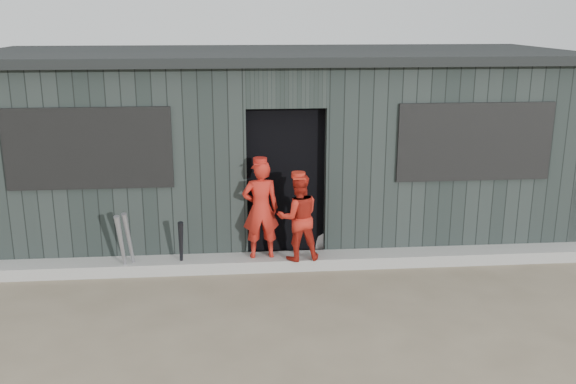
{
  "coord_description": "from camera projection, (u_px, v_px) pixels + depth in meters",
  "views": [
    {
      "loc": [
        -0.67,
        -5.77,
        3.12
      ],
      "look_at": [
        0.0,
        1.8,
        1.0
      ],
      "focal_mm": 40.0,
      "sensor_mm": 36.0,
      "label": 1
    }
  ],
  "objects": [
    {
      "name": "player_red_left",
      "position": [
        261.0,
        209.0,
        7.96
      ],
      "size": [
        0.48,
        0.33,
        1.25
      ],
      "primitive_type": "imported",
      "rotation": [
        0.0,
        0.0,
        3.22
      ],
      "color": "red",
      "rests_on": "curb"
    },
    {
      "name": "bat_left",
      "position": [
        122.0,
        246.0,
        7.74
      ],
      "size": [
        0.12,
        0.28,
        0.83
      ],
      "primitive_type": "cone",
      "rotation": [
        0.24,
        0.0,
        -0.18
      ],
      "color": "gray",
      "rests_on": "ground"
    },
    {
      "name": "dugout",
      "position": [
        278.0,
        142.0,
        9.45
      ],
      "size": [
        8.3,
        3.3,
        2.62
      ],
      "color": "black",
      "rests_on": "ground"
    },
    {
      "name": "curb",
      "position": [
        288.0,
        261.0,
        8.16
      ],
      "size": [
        8.0,
        0.36,
        0.15
      ],
      "primitive_type": "cube",
      "color": "gray",
      "rests_on": "ground"
    },
    {
      "name": "bat_mid",
      "position": [
        130.0,
        244.0,
        7.79
      ],
      "size": [
        0.14,
        0.29,
        0.84
      ],
      "primitive_type": "cone",
      "rotation": [
        0.25,
        0.0,
        -0.27
      ],
      "color": "gray",
      "rests_on": "ground"
    },
    {
      "name": "bat_right",
      "position": [
        181.0,
        247.0,
        7.9
      ],
      "size": [
        0.1,
        0.24,
        0.7
      ],
      "primitive_type": "cone",
      "rotation": [
        0.24,
        0.0,
        0.16
      ],
      "color": "black",
      "rests_on": "ground"
    },
    {
      "name": "player_grey_back",
      "position": [
        327.0,
        206.0,
        8.52
      ],
      "size": [
        0.72,
        0.57,
        1.31
      ],
      "primitive_type": "imported",
      "rotation": [
        0.0,
        0.0,
        3.4
      ],
      "color": "#B0B0B0",
      "rests_on": "ground"
    },
    {
      "name": "player_red_right",
      "position": [
        298.0,
        217.0,
        7.9
      ],
      "size": [
        0.57,
        0.47,
        1.09
      ],
      "primitive_type": "imported",
      "rotation": [
        0.0,
        0.0,
        3.25
      ],
      "color": "#B32216",
      "rests_on": "curb"
    },
    {
      "name": "ground",
      "position": [
        304.0,
        336.0,
        6.43
      ],
      "size": [
        80.0,
        80.0,
        0.0
      ],
      "primitive_type": "plane",
      "color": "#6C5F4A",
      "rests_on": "ground"
    }
  ]
}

